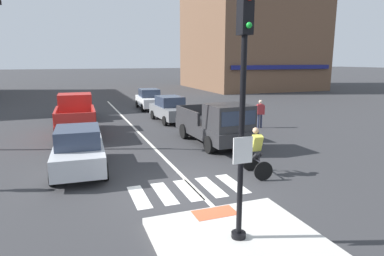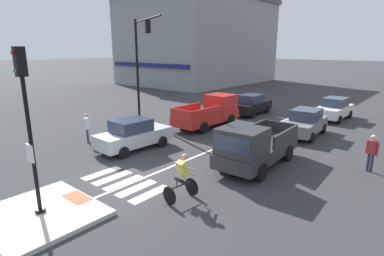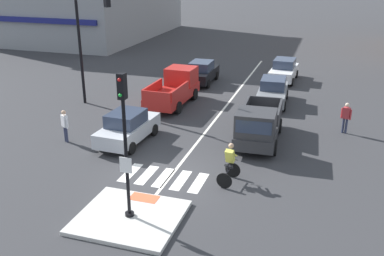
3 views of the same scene
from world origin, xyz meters
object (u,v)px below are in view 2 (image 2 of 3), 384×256
object	(u,v)px
car_white_eastbound_distant	(334,109)
car_silver_westbound_near	(133,134)
car_grey_eastbound_far	(305,123)
pedestrian_waiting_far_side	(372,150)
pickup_truck_red_westbound_far	(211,112)
pedestrian_at_curb_left	(87,126)
car_black_westbound_distant	(251,105)
traffic_light_mast	(141,55)
cyclist	(182,176)
pickup_truck_charcoal_eastbound_mid	(254,147)
signal_pole	(27,118)

from	to	relation	value
car_white_eastbound_distant	car_silver_westbound_near	xyz separation A→B (m)	(-6.00, -14.55, 0.00)
car_grey_eastbound_far	pedestrian_waiting_far_side	xyz separation A→B (m)	(4.36, -3.94, 0.17)
pickup_truck_red_westbound_far	pedestrian_at_curb_left	xyz separation A→B (m)	(-3.08, -7.68, 0.00)
car_silver_westbound_near	car_black_westbound_distant	bearing A→B (deg)	88.66
traffic_light_mast	pedestrian_waiting_far_side	size ratio (longest dim) A/B	4.35
pickup_truck_red_westbound_far	car_white_eastbound_distant	bearing A→B (deg)	52.65
car_grey_eastbound_far	pedestrian_waiting_far_side	size ratio (longest dim) A/B	2.51
car_white_eastbound_distant	car_silver_westbound_near	size ratio (longest dim) A/B	1.00
car_grey_eastbound_far	pickup_truck_red_westbound_far	bearing A→B (deg)	-163.23
cyclist	pickup_truck_red_westbound_far	bearing A→B (deg)	121.44
car_silver_westbound_near	pedestrian_waiting_far_side	size ratio (longest dim) A/B	2.50
car_white_eastbound_distant	pickup_truck_red_westbound_far	world-z (taller)	pickup_truck_red_westbound_far
cyclist	pedestrian_waiting_far_side	distance (m)	8.52
car_grey_eastbound_far	cyclist	distance (m)	11.14
pickup_truck_charcoal_eastbound_mid	pedestrian_at_curb_left	world-z (taller)	pickup_truck_charcoal_eastbound_mid
car_black_westbound_distant	pedestrian_at_curb_left	distance (m)	13.34
traffic_light_mast	car_grey_eastbound_far	xyz separation A→B (m)	(10.53, 3.95, -3.97)
car_white_eastbound_distant	cyclist	xyz separation A→B (m)	(-0.21, -17.12, 0.06)
car_white_eastbound_distant	pedestrian_at_curb_left	xyz separation A→B (m)	(-9.01, -15.45, 0.17)
car_black_westbound_distant	pedestrian_at_curb_left	xyz separation A→B (m)	(-3.29, -12.93, 0.17)
car_white_eastbound_distant	pedestrian_waiting_far_side	xyz separation A→B (m)	(4.36, -9.92, 0.17)
cyclist	car_grey_eastbound_far	bearing A→B (deg)	88.95
pickup_truck_red_westbound_far	pedestrian_at_curb_left	bearing A→B (deg)	-111.88
signal_pole	car_grey_eastbound_far	xyz separation A→B (m)	(2.91, 14.95, -2.43)
car_white_eastbound_distant	pedestrian_at_curb_left	bearing A→B (deg)	-120.26
cyclist	pedestrian_at_curb_left	world-z (taller)	cyclist
car_black_westbound_distant	car_white_eastbound_distant	xyz separation A→B (m)	(5.72, 2.52, 0.00)
car_white_eastbound_distant	pickup_truck_charcoal_eastbound_mid	world-z (taller)	pickup_truck_charcoal_eastbound_mid
car_grey_eastbound_far	pedestrian_waiting_far_side	bearing A→B (deg)	-42.11
pickup_truck_charcoal_eastbound_mid	cyclist	xyz separation A→B (m)	(-0.44, -4.30, -0.11)
car_white_eastbound_distant	pickup_truck_charcoal_eastbound_mid	xyz separation A→B (m)	(0.23, -12.82, 0.17)
pickup_truck_red_westbound_far	signal_pole	bearing A→B (deg)	-77.13
car_white_eastbound_distant	pedestrian_at_curb_left	distance (m)	17.88
car_silver_westbound_near	pedestrian_waiting_far_side	world-z (taller)	pedestrian_waiting_far_side
car_white_eastbound_distant	car_grey_eastbound_far	distance (m)	5.98
pickup_truck_red_westbound_far	cyclist	size ratio (longest dim) A/B	3.07
signal_pole	pedestrian_at_curb_left	world-z (taller)	signal_pole
pickup_truck_red_westbound_far	pedestrian_waiting_far_side	world-z (taller)	pickup_truck_red_westbound_far
pedestrian_waiting_far_side	car_silver_westbound_near	bearing A→B (deg)	-155.92
signal_pole	car_black_westbound_distant	xyz separation A→B (m)	(-2.81, 18.41, -2.43)
pickup_truck_red_westbound_far	pedestrian_at_curb_left	size ratio (longest dim) A/B	3.09
cyclist	pickup_truck_charcoal_eastbound_mid	bearing A→B (deg)	84.22
traffic_light_mast	cyclist	distance (m)	13.17
signal_pole	pickup_truck_charcoal_eastbound_mid	world-z (taller)	signal_pole
car_silver_westbound_near	traffic_light_mast	bearing A→B (deg)	134.41
car_grey_eastbound_far	pickup_truck_red_westbound_far	distance (m)	6.19
pedestrian_waiting_far_side	signal_pole	bearing A→B (deg)	-123.45
car_black_westbound_distant	pickup_truck_charcoal_eastbound_mid	size ratio (longest dim) A/B	0.80
car_black_westbound_distant	pickup_truck_red_westbound_far	world-z (taller)	pickup_truck_red_westbound_far
car_grey_eastbound_far	pedestrian_waiting_far_side	world-z (taller)	pedestrian_waiting_far_side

